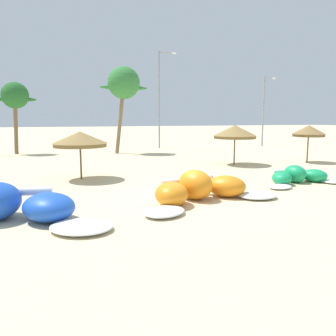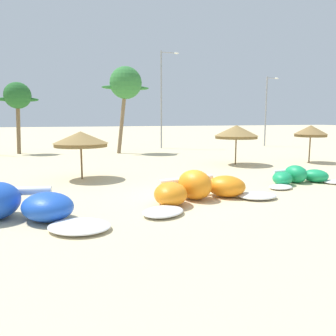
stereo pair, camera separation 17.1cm
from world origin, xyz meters
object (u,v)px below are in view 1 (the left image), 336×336
Objects in this scene: kite_left at (200,189)px; kite_left_of_center at (298,177)px; beach_umbrella_near_palms at (235,132)px; beach_umbrella_outermost at (309,131)px; lamppost_east_center at (160,95)px; palm_left_of_gap at (15,97)px; lamppost_east at (264,107)px; palm_center_left at (124,84)px; beach_umbrella_middle at (80,139)px.

kite_left reaches higher than kite_left_of_center.
kite_left_of_center is 1.61× the size of beach_umbrella_near_palms.
lamppost_east_center is at bearing 112.83° from beach_umbrella_outermost.
lamppost_east is at bearing 0.10° from palm_left_of_gap.
lamppost_east_center is 13.10m from lamppost_east.
kite_left is 0.79× the size of palm_center_left.
beach_umbrella_near_palms is at bearing 85.05° from kite_left_of_center.
palm_center_left is at bearing 105.40° from kite_left_of_center.
lamppost_east_center reaches higher than palm_left_of_gap.
kite_left_of_center is at bearing 14.80° from kite_left.
palm_left_of_gap is (-14.86, 21.20, 5.03)m from kite_left_of_center.
beach_umbrella_near_palms is 0.47× the size of palm_left_of_gap.
beach_umbrella_middle is (-4.10, 6.83, 1.76)m from kite_left.
lamppost_east_center is (14.87, 1.32, 0.59)m from palm_left_of_gap.
lamppost_east reaches higher than palm_center_left.
lamppost_east_center reaches higher than kite_left.
beach_umbrella_near_palms is 15.44m from lamppost_east_center.
palm_center_left is (1.40, 20.16, 6.16)m from kite_left.
lamppost_east_center is at bearing 5.06° from palm_left_of_gap.
beach_umbrella_near_palms is 0.38× the size of lamppost_east.
lamppost_east_center is at bearing 92.43° from beach_umbrella_near_palms.
beach_umbrella_outermost is (6.02, -0.80, 0.02)m from beach_umbrella_near_palms.
kite_left is 24.89m from palm_left_of_gap.
lamppost_east_center is at bearing 58.67° from beach_umbrella_middle.
palm_left_of_gap is (-4.28, 16.08, 3.14)m from beach_umbrella_middle.
lamppost_east_center reaches higher than beach_umbrella_middle.
lamppost_east is at bearing 8.82° from palm_center_left.
lamppost_east reaches higher than beach_umbrella_outermost.
kite_left is 0.78× the size of lamppost_east.
kite_left is 15.74m from beach_umbrella_outermost.
kite_left_of_center is 7.81m from beach_umbrella_near_palms.
palm_center_left is (-5.73, 10.94, 4.23)m from beach_umbrella_near_palms.
palm_left_of_gap is (-15.51, 13.69, 2.98)m from beach_umbrella_near_palms.
palm_left_of_gap is at bearing 164.27° from palm_center_left.
palm_left_of_gap reaches higher than beach_umbrella_outermost.
beach_umbrella_near_palms is 18.61m from lamppost_east.
beach_umbrella_middle is 16.94m from palm_left_of_gap.
palm_center_left reaches higher than beach_umbrella_near_palms.
lamppost_east reaches higher than kite_left.
beach_umbrella_middle is at bearing -145.61° from lamppost_east.
palm_left_of_gap is at bearing -179.90° from lamppost_east.
lamppost_east is (23.57, 16.13, 2.46)m from beach_umbrella_middle.
beach_umbrella_middle is at bearing -167.98° from beach_umbrella_near_palms.
palm_center_left reaches higher than beach_umbrella_middle.
palm_center_left is at bearing 86.04° from kite_left.
beach_umbrella_near_palms reaches higher than kite_left_of_center.
beach_umbrella_outermost is at bearing 45.22° from kite_left_of_center.
palm_center_left is (-11.75, 11.73, 4.22)m from beach_umbrella_outermost.
beach_umbrella_middle is 1.06× the size of beach_umbrella_outermost.
lamppost_east reaches higher than kite_left_of_center.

